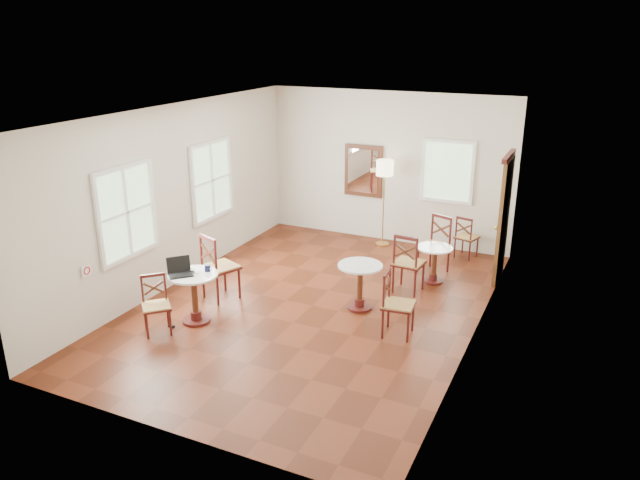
# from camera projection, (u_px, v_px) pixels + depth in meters

# --- Properties ---
(ground) EXTENTS (7.00, 7.00, 0.00)m
(ground) POSITION_uv_depth(u_px,v_px,m) (312.00, 306.00, 9.54)
(ground) COLOR #57200E
(ground) RESTS_ON ground
(room_shell) EXTENTS (5.02, 7.02, 3.01)m
(room_shell) POSITION_uv_depth(u_px,v_px,m) (316.00, 185.00, 9.17)
(room_shell) COLOR beige
(room_shell) RESTS_ON ground
(cafe_table_near) EXTENTS (0.72, 0.72, 0.76)m
(cafe_table_near) POSITION_uv_depth(u_px,v_px,m) (194.00, 292.00, 8.87)
(cafe_table_near) COLOR #481512
(cafe_table_near) RESTS_ON ground
(cafe_table_mid) EXTENTS (0.69, 0.69, 0.73)m
(cafe_table_mid) POSITION_uv_depth(u_px,v_px,m) (360.00, 281.00, 9.30)
(cafe_table_mid) COLOR #481512
(cafe_table_mid) RESTS_ON ground
(cafe_table_back) EXTENTS (0.60, 0.60, 0.64)m
(cafe_table_back) POSITION_uv_depth(u_px,v_px,m) (434.00, 260.00, 10.30)
(cafe_table_back) COLOR #481512
(cafe_table_back) RESTS_ON ground
(chair_near_a) EXTENTS (0.66, 0.66, 1.10)m
(chair_near_a) POSITION_uv_depth(u_px,v_px,m) (219.00, 267.00, 9.62)
(chair_near_a) COLOR #481512
(chair_near_a) RESTS_ON ground
(chair_near_b) EXTENTS (0.55, 0.55, 0.85)m
(chair_near_b) POSITION_uv_depth(u_px,v_px,m) (156.00, 305.00, 8.59)
(chair_near_b) COLOR #481512
(chair_near_b) RESTS_ON ground
(chair_mid_a) EXTENTS (0.50, 0.50, 1.01)m
(chair_mid_a) POSITION_uv_depth(u_px,v_px,m) (408.00, 263.00, 9.89)
(chair_mid_a) COLOR #481512
(chair_mid_a) RESTS_ON ground
(chair_mid_b) EXTENTS (0.48, 0.48, 0.95)m
(chair_mid_b) POSITION_uv_depth(u_px,v_px,m) (397.00, 304.00, 8.50)
(chair_mid_b) COLOR #481512
(chair_mid_b) RESTS_ON ground
(chair_back_a) EXTENTS (0.47, 0.47, 0.82)m
(chair_back_a) POSITION_uv_depth(u_px,v_px,m) (466.00, 237.00, 11.41)
(chair_back_a) COLOR #481512
(chair_back_a) RESTS_ON ground
(chair_back_b) EXTENTS (0.61, 0.61, 1.02)m
(chair_back_b) POSITION_uv_depth(u_px,v_px,m) (435.00, 245.00, 10.71)
(chair_back_b) COLOR #481512
(chair_back_b) RESTS_ON ground
(floor_lamp) EXTENTS (0.34, 0.34, 1.73)m
(floor_lamp) POSITION_uv_depth(u_px,v_px,m) (385.00, 174.00, 11.73)
(floor_lamp) COLOR #BF8C3F
(floor_lamp) RESTS_ON ground
(laptop) EXTENTS (0.44, 0.44, 0.24)m
(laptop) POSITION_uv_depth(u_px,v_px,m) (180.00, 270.00, 8.75)
(laptop) COLOR black
(laptop) RESTS_ON cafe_table_near
(mouse) EXTENTS (0.12, 0.10, 0.04)m
(mouse) POSITION_uv_depth(u_px,v_px,m) (191.00, 271.00, 8.83)
(mouse) COLOR black
(mouse) RESTS_ON cafe_table_near
(navy_mug) EXTENTS (0.13, 0.08, 0.10)m
(navy_mug) POSITION_uv_depth(u_px,v_px,m) (208.00, 268.00, 8.85)
(navy_mug) COLOR black
(navy_mug) RESTS_ON cafe_table_near
(water_glass) EXTENTS (0.05, 0.05, 0.09)m
(water_glass) POSITION_uv_depth(u_px,v_px,m) (193.00, 271.00, 8.75)
(water_glass) COLOR white
(water_glass) RESTS_ON cafe_table_near
(power_adapter) EXTENTS (0.09, 0.05, 0.03)m
(power_adapter) POSITION_uv_depth(u_px,v_px,m) (171.00, 326.00, 8.85)
(power_adapter) COLOR black
(power_adapter) RESTS_ON ground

